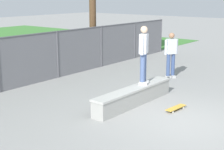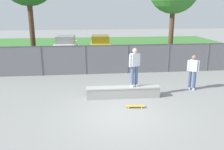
{
  "view_description": "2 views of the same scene",
  "coord_description": "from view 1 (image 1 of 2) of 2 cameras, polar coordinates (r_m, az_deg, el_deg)",
  "views": [
    {
      "loc": [
        -7.9,
        -3.76,
        3.29
      ],
      "look_at": [
        -0.2,
        2.27,
        0.98
      ],
      "focal_mm": 54.88,
      "sensor_mm": 36.0,
      "label": 1
    },
    {
      "loc": [
        -1.31,
        -8.69,
        4.1
      ],
      "look_at": [
        -0.15,
        1.88,
        1.13
      ],
      "focal_mm": 38.29,
      "sensor_mm": 36.0,
      "label": 2
    }
  ],
  "objects": [
    {
      "name": "skateboarder",
      "position": [
        10.6,
        5.3,
        3.77
      ],
      "size": [
        0.57,
        0.38,
        1.82
      ],
      "color": "beige",
      "rests_on": "concrete_ledge"
    },
    {
      "name": "skateboard",
      "position": [
        10.17,
        10.6,
        -5.38
      ],
      "size": [
        0.82,
        0.28,
        0.09
      ],
      "color": "gold",
      "rests_on": "ground"
    },
    {
      "name": "chainlink_fence",
      "position": [
        12.95,
        -13.47,
        2.85
      ],
      "size": [
        19.14,
        0.07,
        1.89
      ],
      "color": "#4C4C51",
      "rests_on": "ground"
    },
    {
      "name": "ground_plane",
      "position": [
        9.35,
        11.89,
        -7.61
      ],
      "size": [
        80.0,
        80.0,
        0.0
      ],
      "primitive_type": "plane",
      "color": "gray"
    },
    {
      "name": "concrete_ledge",
      "position": [
        10.45,
        3.71,
        -3.51
      ],
      "size": [
        3.5,
        0.53,
        0.54
      ],
      "color": "#999993",
      "rests_on": "ground"
    },
    {
      "name": "bystander",
      "position": [
        13.83,
        9.82,
        3.61
      ],
      "size": [
        0.54,
        0.41,
        1.82
      ],
      "color": "beige",
      "rests_on": "ground"
    }
  ]
}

